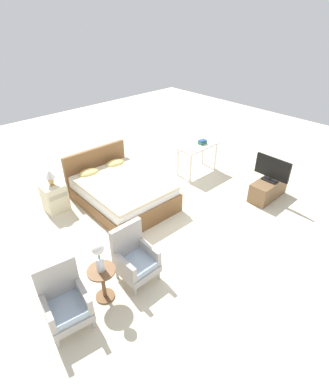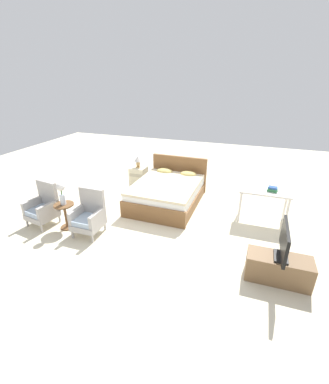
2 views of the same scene
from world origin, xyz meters
The scene contains 12 objects.
ground_plane centered at (0.00, 0.00, 0.00)m, with size 16.00×16.00×0.00m, color beige.
bed centered at (-0.19, 1.14, 0.30)m, with size 1.56×2.08×0.96m.
armchair_by_window_left centered at (-2.40, -0.68, 0.37)m, with size 0.62×0.62×0.92m.
armchair_by_window_right centered at (-1.26, -0.68, 0.37)m, with size 0.54×0.54×0.92m.
side_table centered at (-1.84, -0.69, 0.35)m, with size 0.40×0.40×0.55m.
flower_vase centered at (-1.84, -0.69, 0.84)m, with size 0.17×0.17×0.48m.
nightstand centered at (-1.33, 1.86, 0.29)m, with size 0.44×0.41×0.59m.
table_lamp centered at (-1.33, 1.86, 0.80)m, with size 0.22×0.22×0.33m.
tv_stand centered at (2.28, -0.88, 0.21)m, with size 0.96×0.40×0.43m.
tv_flatscreen centered at (2.29, -0.88, 0.70)m, with size 0.21×0.78×0.53m.
vanity_desk centered at (2.04, 0.98, 0.63)m, with size 1.04×0.52×0.74m.
book_stack centered at (2.17, 0.96, 0.78)m, with size 0.22×0.17×0.10m.
Camera 1 is at (-3.18, -3.40, 3.64)m, focal length 28.00 mm.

